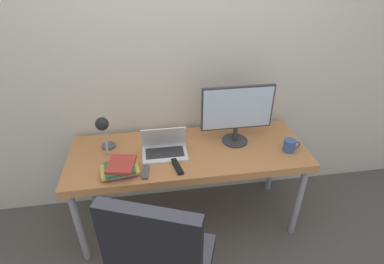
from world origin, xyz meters
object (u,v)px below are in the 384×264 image
monitor (237,112)px  desk_lamp (104,129)px  book_stack (121,168)px  office_chair (160,262)px  laptop (164,148)px  mug (290,145)px

monitor → desk_lamp: size_ratio=1.72×
book_stack → monitor: bearing=17.2°
desk_lamp → office_chair: (0.33, -0.86, -0.37)m
laptop → office_chair: bearing=-96.5°
laptop → monitor: size_ratio=0.60×
desk_lamp → book_stack: desk_lamp is taller
mug → monitor: bearing=152.3°
laptop → book_stack: size_ratio=1.21×
desk_lamp → mug: 1.37m
book_stack → office_chair: bearing=-70.5°
laptop → book_stack: laptop is taller
monitor → mug: size_ratio=4.19×
laptop → desk_lamp: (-0.42, 0.05, 0.17)m
desk_lamp → laptop: bearing=-7.4°
office_chair → book_stack: size_ratio=4.06×
laptop → office_chair: (-0.09, -0.80, -0.20)m
mug → laptop: bearing=173.0°
office_chair → desk_lamp: bearing=110.9°
desk_lamp → mug: (1.35, -0.17, -0.17)m
monitor → book_stack: bearing=-162.8°
monitor → office_chair: size_ratio=0.50×
monitor → mug: 0.47m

